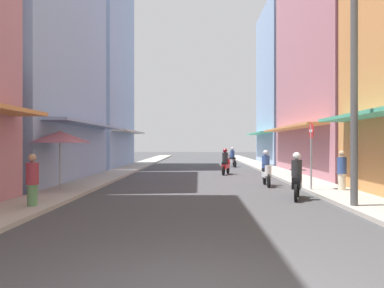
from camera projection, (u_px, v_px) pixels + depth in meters
name	position (u px, v px, depth m)	size (l,w,h in m)	color
ground_plane	(199.00, 170.00, 27.02)	(115.98, 115.98, 0.00)	#424244
sidewalk_left	(128.00, 169.00, 27.11)	(1.83, 60.72, 0.12)	#ADA89E
sidewalk_right	(270.00, 169.00, 26.93)	(1.83, 60.72, 0.12)	#ADA89E
building_left_mid	(20.00, 57.00, 19.14)	(7.05, 10.87, 12.35)	#8CA5CC
building_left_far	(86.00, 64.00, 30.35)	(7.05, 9.62, 16.33)	#8CA5CC
building_right_mid	(348.00, 59.00, 23.03)	(7.05, 12.74, 13.91)	#B7727F
building_right_far	(297.00, 86.00, 35.04)	(7.05, 9.51, 14.36)	#8CA5CC
motorbike_white	(266.00, 170.00, 16.86)	(0.55, 1.81, 1.58)	black
motorbike_black	(297.00, 178.00, 12.80)	(0.73, 1.75, 1.58)	black
motorbike_silver	(232.00, 158.00, 30.53)	(0.75, 1.74, 1.58)	black
motorbike_red	(226.00, 163.00, 23.04)	(0.71, 1.76, 1.58)	black
pedestrian_midway	(342.00, 172.00, 14.41)	(0.34, 0.34, 1.61)	beige
pedestrian_foreground	(32.00, 182.00, 10.73)	(0.34, 0.34, 1.58)	#598C59
vendor_umbrella	(60.00, 137.00, 14.52)	(2.40, 2.40, 2.34)	#99999E
utility_pole	(354.00, 72.00, 10.78)	(0.20, 1.20, 7.59)	#4C4C4F
street_sign_no_entry	(311.00, 147.00, 14.57)	(0.07, 0.60, 2.65)	gray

